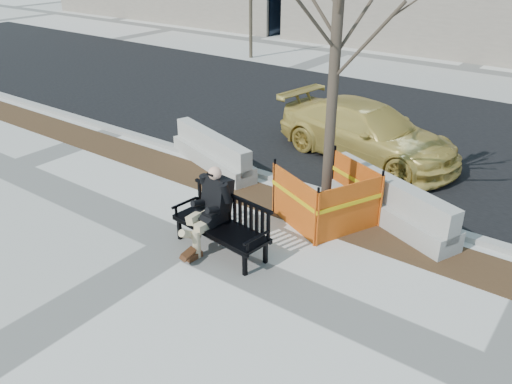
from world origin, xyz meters
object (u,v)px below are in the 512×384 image
Objects in this scene: sedan at (365,158)px; jersey_barrier_left at (213,166)px; tree_fence at (324,219)px; jersey_barrier_right at (387,220)px; bench at (221,250)px; seated_man at (213,243)px.

sedan reaches higher than jersey_barrier_left.
jersey_barrier_right is (1.12, 0.74, 0.00)m from tree_fence.
bench is 0.62× the size of jersey_barrier_right.
bench is at bearing -101.98° from jersey_barrier_right.
bench reaches higher than jersey_barrier_left.
jersey_barrier_left is at bearing 139.60° from bench.
jersey_barrier_right is (2.39, 2.94, 0.00)m from seated_man.
jersey_barrier_left is 0.94× the size of jersey_barrier_right.
sedan reaches higher than jersey_barrier_right.
jersey_barrier_left is 4.92m from jersey_barrier_right.
jersey_barrier_left is (-2.53, 2.93, 0.00)m from seated_man.
seated_man reaches higher than bench.
tree_fence reaches higher than bench.
sedan is at bearing 95.06° from bench.
jersey_barrier_right is at bearing 18.38° from jersey_barrier_left.
sedan is (-0.82, 3.65, 0.00)m from tree_fence.
seated_man reaches higher than jersey_barrier_right.
jersey_barrier_right is (1.94, -2.91, 0.00)m from sedan.
seated_man is 3.79m from jersey_barrier_right.
jersey_barrier_left is (-3.80, 0.74, 0.00)m from tree_fence.
sedan is (0.17, 5.94, 0.00)m from bench.
sedan is at bearing 146.49° from jersey_barrier_right.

